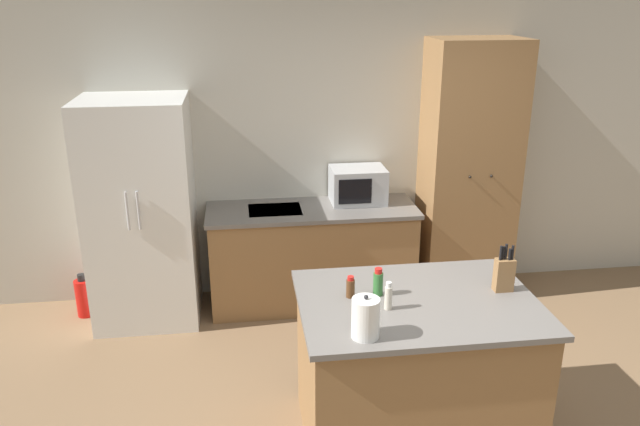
# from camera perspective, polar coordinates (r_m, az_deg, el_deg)

# --- Properties ---
(wall_back) EXTENTS (7.20, 0.06, 2.60)m
(wall_back) POSITION_cam_1_polar(r_m,az_deg,el_deg) (5.52, 2.95, 5.89)
(wall_back) COLOR beige
(wall_back) RESTS_ON ground_plane
(refrigerator) EXTENTS (0.83, 0.74, 1.85)m
(refrigerator) POSITION_cam_1_polar(r_m,az_deg,el_deg) (5.23, -16.01, 0.02)
(refrigerator) COLOR white
(refrigerator) RESTS_ON ground_plane
(back_counter) EXTENTS (1.78, 0.64, 0.88)m
(back_counter) POSITION_cam_1_polar(r_m,az_deg,el_deg) (5.43, -0.74, -3.89)
(back_counter) COLOR olive
(back_counter) RESTS_ON ground_plane
(pantry_cabinet) EXTENTS (0.77, 0.55, 2.26)m
(pantry_cabinet) POSITION_cam_1_polar(r_m,az_deg,el_deg) (5.55, 13.41, 3.61)
(pantry_cabinet) COLOR olive
(pantry_cabinet) RESTS_ON ground_plane
(kitchen_island) EXTENTS (1.37, 0.99, 0.95)m
(kitchen_island) POSITION_cam_1_polar(r_m,az_deg,el_deg) (3.89, 8.60, -14.04)
(kitchen_island) COLOR olive
(kitchen_island) RESTS_ON ground_plane
(microwave) EXTENTS (0.47, 0.35, 0.30)m
(microwave) POSITION_cam_1_polar(r_m,az_deg,el_deg) (5.38, 3.47, 2.56)
(microwave) COLOR #B2B5B7
(microwave) RESTS_ON back_counter
(knife_block) EXTENTS (0.11, 0.07, 0.29)m
(knife_block) POSITION_cam_1_polar(r_m,az_deg,el_deg) (3.82, 16.48, -5.32)
(knife_block) COLOR olive
(knife_block) RESTS_ON kitchen_island
(spice_bottle_tall_dark) EXTENTS (0.04, 0.04, 0.16)m
(spice_bottle_tall_dark) POSITION_cam_1_polar(r_m,az_deg,el_deg) (3.50, 6.27, -7.61)
(spice_bottle_tall_dark) COLOR beige
(spice_bottle_tall_dark) RESTS_ON kitchen_island
(spice_bottle_short_red) EXTENTS (0.05, 0.05, 0.13)m
(spice_bottle_short_red) POSITION_cam_1_polar(r_m,az_deg,el_deg) (3.62, 2.80, -6.81)
(spice_bottle_short_red) COLOR #563319
(spice_bottle_short_red) RESTS_ON kitchen_island
(spice_bottle_amber_oil) EXTENTS (0.06, 0.06, 0.17)m
(spice_bottle_amber_oil) POSITION_cam_1_polar(r_m,az_deg,el_deg) (3.64, 5.33, -6.35)
(spice_bottle_amber_oil) COLOR #337033
(spice_bottle_amber_oil) RESTS_ON kitchen_island
(kettle) EXTENTS (0.14, 0.14, 0.24)m
(kettle) POSITION_cam_1_polar(r_m,az_deg,el_deg) (3.21, 4.18, -9.56)
(kettle) COLOR white
(kettle) RESTS_ON kitchen_island
(fire_extinguisher) EXTENTS (0.13, 0.13, 0.38)m
(fire_extinguisher) POSITION_cam_1_polar(r_m,az_deg,el_deg) (5.68, -20.78, -7.21)
(fire_extinguisher) COLOR red
(fire_extinguisher) RESTS_ON ground_plane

